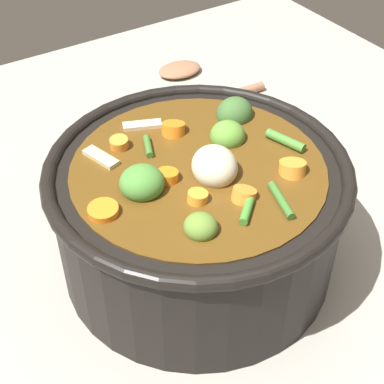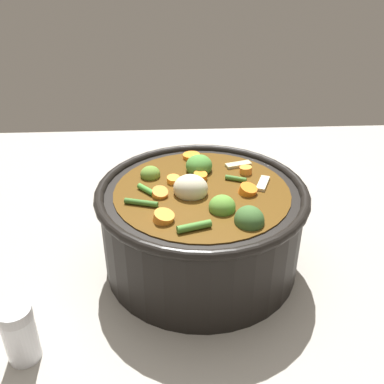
{
  "view_description": "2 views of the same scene",
  "coord_description": "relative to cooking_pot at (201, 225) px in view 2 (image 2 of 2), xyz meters",
  "views": [
    {
      "loc": [
        -0.37,
        0.25,
        0.49
      ],
      "look_at": [
        -0.0,
        0.01,
        0.1
      ],
      "focal_mm": 54.76,
      "sensor_mm": 36.0,
      "label": 1
    },
    {
      "loc": [
        -0.04,
        -0.54,
        0.45
      ],
      "look_at": [
        -0.01,
        0.01,
        0.12
      ],
      "focal_mm": 41.35,
      "sensor_mm": 36.0,
      "label": 2
    }
  ],
  "objects": [
    {
      "name": "ground_plane",
      "position": [
        -0.0,
        0.0,
        -0.07
      ],
      "size": [
        1.1,
        1.1,
        0.0
      ],
      "primitive_type": "plane",
      "color": "#9E998E"
    },
    {
      "name": "cooking_pot",
      "position": [
        0.0,
        0.0,
        0.0
      ],
      "size": [
        0.31,
        0.31,
        0.16
      ],
      "color": "black",
      "rests_on": "ground_plane"
    },
    {
      "name": "salt_shaker",
      "position": [
        -0.23,
        -0.17,
        -0.03
      ],
      "size": [
        0.04,
        0.04,
        0.08
      ],
      "color": "silver",
      "rests_on": "ground_plane"
    }
  ]
}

